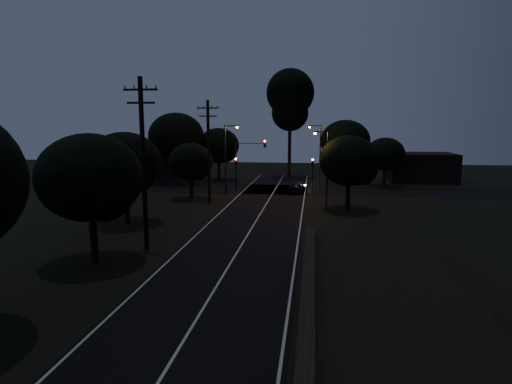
# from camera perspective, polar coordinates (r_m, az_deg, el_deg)

# --- Properties ---
(road_surface) EXTENTS (60.00, 70.00, 0.03)m
(road_surface) POSITION_cam_1_polar(r_m,az_deg,el_deg) (43.00, 1.27, -1.80)
(road_surface) COLOR black
(road_surface) RESTS_ON ground
(retaining_wall) EXTENTS (6.93, 26.00, 1.60)m
(retaining_wall) POSITION_cam_1_polar(r_m,az_deg,el_deg) (16.02, 18.70, -19.25)
(retaining_wall) COLOR black
(retaining_wall) RESTS_ON ground
(utility_pole_mid) EXTENTS (2.20, 0.30, 11.00)m
(utility_pole_mid) POSITION_cam_1_polar(r_m,az_deg,el_deg) (28.09, -14.79, 3.94)
(utility_pole_mid) COLOR black
(utility_pole_mid) RESTS_ON ground
(utility_pole_far) EXTENTS (2.20, 0.30, 10.50)m
(utility_pole_far) POSITION_cam_1_polar(r_m,az_deg,el_deg) (44.25, -6.35, 5.60)
(utility_pole_far) COLOR black
(utility_pole_far) RESTS_ON ground
(tree_left_b) EXTENTS (5.98, 5.98, 7.60)m
(tree_left_b) POSITION_cam_1_polar(r_m,az_deg,el_deg) (26.14, -20.95, 1.49)
(tree_left_b) COLOR black
(tree_left_b) RESTS_ON ground
(tree_left_c) EXTENTS (5.94, 5.94, 7.50)m
(tree_left_c) POSITION_cam_1_polar(r_m,az_deg,el_deg) (36.16, -16.88, 3.50)
(tree_left_c) COLOR black
(tree_left_c) RESTS_ON ground
(tree_left_d) EXTENTS (4.80, 4.80, 6.09)m
(tree_left_d) POSITION_cam_1_polar(r_m,az_deg,el_deg) (46.81, -8.53, 3.84)
(tree_left_d) COLOR black
(tree_left_d) RESTS_ON ground
(tree_far_nw) EXTENTS (5.98, 5.98, 7.58)m
(tree_far_nw) POSITION_cam_1_polar(r_m,az_deg,el_deg) (62.30, -4.85, 6.06)
(tree_far_nw) COLOR black
(tree_far_nw) RESTS_ON ground
(tree_far_w) EXTENTS (7.59, 7.59, 9.67)m
(tree_far_w) POSITION_cam_1_polar(r_m,az_deg,el_deg) (59.66, -10.39, 7.14)
(tree_far_w) COLOR black
(tree_far_w) RESTS_ON ground
(tree_far_ne) EXTENTS (6.88, 6.88, 8.71)m
(tree_far_ne) POSITION_cam_1_polar(r_m,az_deg,el_deg) (60.93, 12.04, 6.52)
(tree_far_ne) COLOR black
(tree_far_ne) RESTS_ON ground
(tree_far_e) EXTENTS (5.04, 5.04, 6.39)m
(tree_far_e) POSITION_cam_1_polar(r_m,az_deg,el_deg) (58.66, 17.03, 4.77)
(tree_far_e) COLOR black
(tree_far_e) RESTS_ON ground
(tree_right_a) EXTENTS (5.58, 5.58, 7.09)m
(tree_right_a) POSITION_cam_1_polar(r_m,az_deg,el_deg) (41.04, 12.57, 3.93)
(tree_right_a) COLOR black
(tree_right_a) RESTS_ON ground
(tall_pine) EXTENTS (7.20, 7.20, 16.37)m
(tall_pine) POSITION_cam_1_polar(r_m,az_deg,el_deg) (66.07, 4.57, 12.22)
(tall_pine) COLOR black
(tall_pine) RESTS_ON ground
(building_left) EXTENTS (10.00, 8.00, 4.40)m
(building_left) POSITION_cam_1_polar(r_m,az_deg,el_deg) (67.80, -13.74, 3.78)
(building_left) COLOR black
(building_left) RESTS_ON ground
(building_right) EXTENTS (9.00, 7.00, 4.00)m
(building_right) POSITION_cam_1_polar(r_m,az_deg,el_deg) (65.94, 21.11, 3.12)
(building_right) COLOR black
(building_right) RESTS_ON ground
(signal_left) EXTENTS (0.28, 0.35, 4.10)m
(signal_left) POSITION_cam_1_polar(r_m,az_deg,el_deg) (51.96, -2.67, 3.21)
(signal_left) COLOR black
(signal_left) RESTS_ON ground
(signal_right) EXTENTS (0.28, 0.35, 4.10)m
(signal_right) POSITION_cam_1_polar(r_m,az_deg,el_deg) (51.11, 7.55, 3.05)
(signal_right) COLOR black
(signal_right) RESTS_ON ground
(signal_mast) EXTENTS (3.70, 0.35, 6.25)m
(signal_mast) POSITION_cam_1_polar(r_m,az_deg,el_deg) (51.55, -0.83, 4.85)
(signal_mast) COLOR black
(signal_mast) RESTS_ON ground
(streetlight_a) EXTENTS (1.66, 0.26, 8.00)m
(streetlight_a) POSITION_cam_1_polar(r_m,az_deg,el_deg) (49.99, -3.89, 5.04)
(streetlight_a) COLOR black
(streetlight_a) RESTS_ON ground
(streetlight_b) EXTENTS (1.66, 0.26, 8.00)m
(streetlight_b) POSITION_cam_1_polar(r_m,az_deg,el_deg) (54.97, 8.34, 5.33)
(streetlight_b) COLOR black
(streetlight_b) RESTS_ON ground
(streetlight_c) EXTENTS (1.46, 0.26, 7.50)m
(streetlight_c) POSITION_cam_1_polar(r_m,az_deg,el_deg) (41.04, 9.25, 3.68)
(streetlight_c) COLOR black
(streetlight_c) RESTS_ON ground
(car) EXTENTS (2.36, 4.10, 1.31)m
(car) POSITION_cam_1_polar(r_m,az_deg,el_deg) (51.27, 5.41, 0.65)
(car) COLOR black
(car) RESTS_ON ground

